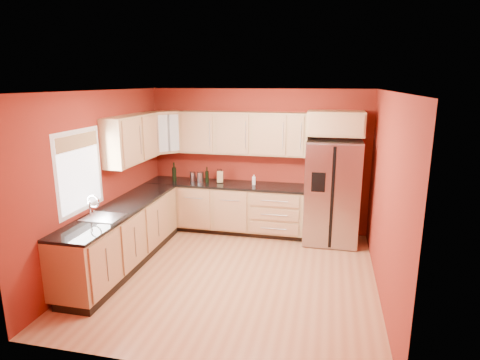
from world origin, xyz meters
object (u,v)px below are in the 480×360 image
object	(u,v)px
soap_dispenser	(254,180)
canister_left	(200,177)
refrigerator	(332,192)
wine_bottle_a	(207,175)
knife_block	(220,177)

from	to	relation	value
soap_dispenser	canister_left	bearing A→B (deg)	-176.52
canister_left	soap_dispenser	size ratio (longest dim) A/B	1.07
refrigerator	wine_bottle_a	size ratio (longest dim) A/B	6.16
canister_left	wine_bottle_a	size ratio (longest dim) A/B	0.67
refrigerator	wine_bottle_a	bearing A→B (deg)	178.48
refrigerator	canister_left	world-z (taller)	refrigerator
refrigerator	canister_left	distance (m)	2.36
canister_left	refrigerator	bearing A→B (deg)	-0.49
refrigerator	soap_dispenser	size ratio (longest dim) A/B	9.80
knife_block	soap_dispenser	distance (m)	0.64
wine_bottle_a	soap_dispenser	xyz separation A→B (m)	(0.87, 0.02, -0.05)
refrigerator	canister_left	size ratio (longest dim) A/B	9.14
refrigerator	wine_bottle_a	world-z (taller)	refrigerator
knife_block	refrigerator	bearing A→B (deg)	-13.80
knife_block	soap_dispenser	bearing A→B (deg)	-13.69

